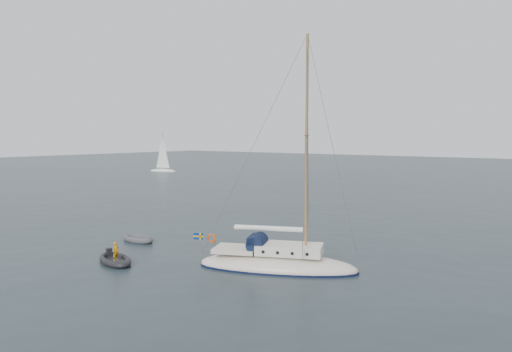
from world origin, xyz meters
The scene contains 5 objects.
ground centered at (0.00, 0.00, 0.00)m, with size 300.00×300.00×0.00m, color black.
sailboat centered at (3.30, -1.54, 1.04)m, with size 9.66×2.89×13.76m.
dinghy centered at (-8.96, -1.39, 0.19)m, with size 2.97×1.34×0.43m.
rib centered at (-5.32, -6.18, 0.21)m, with size 3.48×1.58×1.31m.
distant_yacht_a centered at (-58.42, 46.74, 3.59)m, with size 6.35×3.38×8.41m.
Camera 1 is at (19.04, -24.67, 7.68)m, focal length 35.00 mm.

